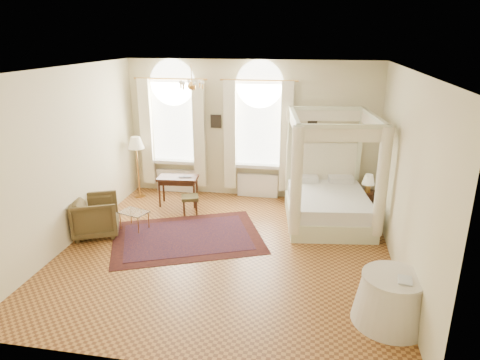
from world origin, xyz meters
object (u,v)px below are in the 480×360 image
object	(u,v)px
canopy_bed	(328,199)
stool	(190,199)
side_table	(392,299)
nightstand	(364,202)
coffee_table	(134,213)
floor_lamp	(136,146)
writing_desk	(178,181)
armchair	(96,216)

from	to	relation	value
canopy_bed	stool	world-z (taller)	canopy_bed
canopy_bed	side_table	world-z (taller)	canopy_bed
nightstand	coffee_table	xyz separation A→B (m)	(-4.76, -1.66, 0.07)
nightstand	floor_lamp	distance (m)	5.50
canopy_bed	stool	size ratio (longest dim) A/B	5.07
nightstand	side_table	size ratio (longest dim) A/B	0.51
nightstand	writing_desk	distance (m)	4.29
armchair	canopy_bed	bearing A→B (deg)	-97.05
coffee_table	nightstand	bearing A→B (deg)	19.28
canopy_bed	coffee_table	distance (m)	4.08
stool	armchair	bearing A→B (deg)	-139.02
armchair	writing_desk	bearing A→B (deg)	-56.17
armchair	floor_lamp	world-z (taller)	floor_lamp
nightstand	stool	bearing A→B (deg)	-169.76
nightstand	armchair	xyz separation A→B (m)	(-5.40, -2.04, 0.13)
nightstand	writing_desk	world-z (taller)	writing_desk
coffee_table	side_table	bearing A→B (deg)	-25.10
writing_desk	stool	world-z (taller)	writing_desk
coffee_table	floor_lamp	distance (m)	2.14
canopy_bed	writing_desk	world-z (taller)	canopy_bed
nightstand	floor_lamp	bearing A→B (deg)	178.57
canopy_bed	nightstand	bearing A→B (deg)	37.25
stool	side_table	xyz separation A→B (m)	(3.85, -3.20, 0.00)
coffee_table	stool	bearing A→B (deg)	46.86
canopy_bed	coffee_table	size ratio (longest dim) A/B	3.63
stool	floor_lamp	distance (m)	2.00
stool	side_table	bearing A→B (deg)	-39.71
writing_desk	floor_lamp	world-z (taller)	floor_lamp
canopy_bed	nightstand	xyz separation A→B (m)	(0.82, 0.62, -0.26)
stool	coffee_table	bearing A→B (deg)	-133.14
floor_lamp	side_table	bearing A→B (deg)	-36.71
side_table	floor_lamp	bearing A→B (deg)	143.29
writing_desk	side_table	world-z (taller)	side_table
armchair	floor_lamp	distance (m)	2.36
coffee_table	side_table	size ratio (longest dim) A/B	0.61
canopy_bed	armchair	distance (m)	4.80
side_table	nightstand	bearing A→B (deg)	90.00
coffee_table	floor_lamp	world-z (taller)	floor_lamp
writing_desk	armchair	world-z (taller)	armchair
coffee_table	armchair	bearing A→B (deg)	-149.53
coffee_table	floor_lamp	xyz separation A→B (m)	(-0.64, 1.80, 0.95)
coffee_table	floor_lamp	size ratio (longest dim) A/B	0.43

